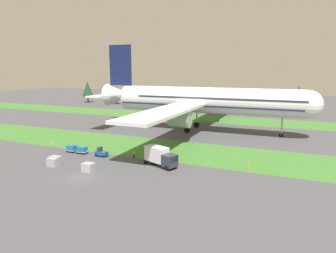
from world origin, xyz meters
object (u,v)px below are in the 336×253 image
Objects in this scene: uld_container_2 at (88,167)px; taxiway_marker_0 at (248,162)px; airliner at (201,100)px; catering_truck at (160,156)px; ground_crew_marshaller at (134,153)px; baggage_tug at (101,153)px; cargo_dolly_lead at (82,149)px; taxiway_marker_1 at (53,143)px; uld_container_0 at (53,162)px; cargo_dolly_second at (72,148)px; uld_container_1 at (55,161)px.

taxiway_marker_0 is (25.44, 15.50, -0.40)m from uld_container_2.
airliner is at bearing 123.54° from taxiway_marker_0.
uld_container_2 is 2.87× the size of taxiway_marker_0.
ground_crew_marshaller is (-7.16, 2.70, -1.01)m from catering_truck.
baggage_tug is 29.76m from taxiway_marker_0.
uld_container_2 is at bearing 23.55° from baggage_tug.
cargo_dolly_lead is 1.29× the size of ground_crew_marshaller.
baggage_tug reaches higher than ground_crew_marshaller.
uld_container_2 is at bearing -32.03° from taxiway_marker_1.
ground_crew_marshaller is (11.89, 1.62, 0.03)m from cargo_dolly_lead.
cargo_dolly_lead is at bearing 93.56° from uld_container_0.
uld_container_0 reaches higher than taxiway_marker_0.
ground_crew_marshaller is at bearing -7.48° from airliner.
baggage_tug is 0.36× the size of catering_truck.
baggage_tug is 5.03m from cargo_dolly_lead.
baggage_tug is at bearing 112.09° from uld_container_2.
taxiway_marker_0 is (28.96, 6.82, -0.47)m from baggage_tug.
uld_container_0 is at bearing -45.35° from taxiway_marker_1.
ground_crew_marshaller is (6.87, 1.75, 0.13)m from baggage_tug.
catering_truck reaches higher than cargo_dolly_lead.
taxiway_marker_1 is (-28.64, -29.40, -8.94)m from airliner.
airliner reaches higher than uld_container_0.
cargo_dolly_second is at bearing -24.21° from taxiway_marker_1.
catering_truck is 4.21× the size of ground_crew_marshaller.
taxiway_marker_1 is at bearing 147.97° from uld_container_2.
uld_container_2 is at bearing -148.65° from taxiway_marker_0.
taxiway_marker_1 is at bearing 134.65° from uld_container_0.
uld_container_1 is at bearing 99.39° from uld_container_0.
cargo_dolly_second is 1.12× the size of uld_container_1.
airliner is at bearing 152.30° from cargo_dolly_second.
airliner is at bearing -15.32° from ground_crew_marshaller.
airliner is 113.49× the size of taxiway_marker_0.
airliner reaches higher than catering_truck.
cargo_dolly_second is 14.49m from uld_container_2.
airliner reaches higher than cargo_dolly_second.
taxiway_marker_0 is at bearing 2.72° from taxiway_marker_1.
airliner reaches higher than cargo_dolly_lead.
taxiway_marker_1 is (-9.78, 4.40, -0.69)m from cargo_dolly_second.
taxiway_marker_0 is 46.72m from taxiway_marker_1.
baggage_tug is 9.87m from uld_container_0.
uld_container_1 is at bearing -48.60° from catering_truck.
cargo_dolly_second is 1.12× the size of uld_container_0.
airliner reaches higher than uld_container_2.
ground_crew_marshaller is 15.48m from uld_container_0.
cargo_dolly_lead is at bearing -90.00° from baggage_tug.
uld_container_1 reaches higher than taxiway_marker_1.
airliner is 39.58× the size of uld_container_2.
taxiway_marker_0 is (18.02, -27.19, -8.82)m from airliner.
baggage_tug is at bearing -73.74° from catering_truck.
cargo_dolly_second is 9.03m from uld_container_1.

